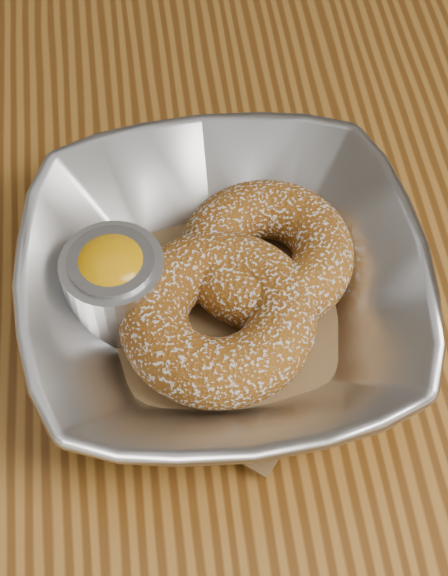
{
  "coord_description": "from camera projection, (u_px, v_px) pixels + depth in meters",
  "views": [
    {
      "loc": [
        0.02,
        -0.31,
        1.18
      ],
      "look_at": [
        0.06,
        -0.05,
        0.78
      ],
      "focal_mm": 55.0,
      "sensor_mm": 36.0,
      "label": 1
    }
  ],
  "objects": [
    {
      "name": "table",
      "position": [
        133.0,
        340.0,
        0.61
      ],
      "size": [
        1.2,
        0.8,
        0.75
      ],
      "color": "brown",
      "rests_on": "ground_plane"
    },
    {
      "name": "serving_bowl",
      "position": [
        224.0,
        291.0,
        0.48
      ],
      "size": [
        0.22,
        0.22,
        0.05
      ],
      "primitive_type": "imported",
      "color": "#B5B7BC",
      "rests_on": "table"
    },
    {
      "name": "parchment",
      "position": [
        224.0,
        309.0,
        0.5
      ],
      "size": [
        0.2,
        0.2,
        0.0
      ],
      "primitive_type": "cube",
      "rotation": [
        0.0,
        0.0,
        0.86
      ],
      "color": "brown",
      "rests_on": "table"
    },
    {
      "name": "donut_back",
      "position": [
        267.0,
        254.0,
        0.49
      ],
      "size": [
        0.11,
        0.11,
        0.03
      ],
      "primitive_type": "torus",
      "rotation": [
        0.0,
        0.0,
        -0.1
      ],
      "color": "brown",
      "rests_on": "parchment"
    },
    {
      "name": "donut_front",
      "position": [
        218.0,
        317.0,
        0.47
      ],
      "size": [
        0.13,
        0.13,
        0.04
      ],
      "primitive_type": "torus",
      "rotation": [
        0.0,
        0.0,
        -0.23
      ],
      "color": "brown",
      "rests_on": "parchment"
    },
    {
      "name": "ramekin",
      "position": [
        114.0,
        282.0,
        0.48
      ],
      "size": [
        0.06,
        0.06,
        0.05
      ],
      "color": "#B5B7BC",
      "rests_on": "table"
    }
  ]
}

